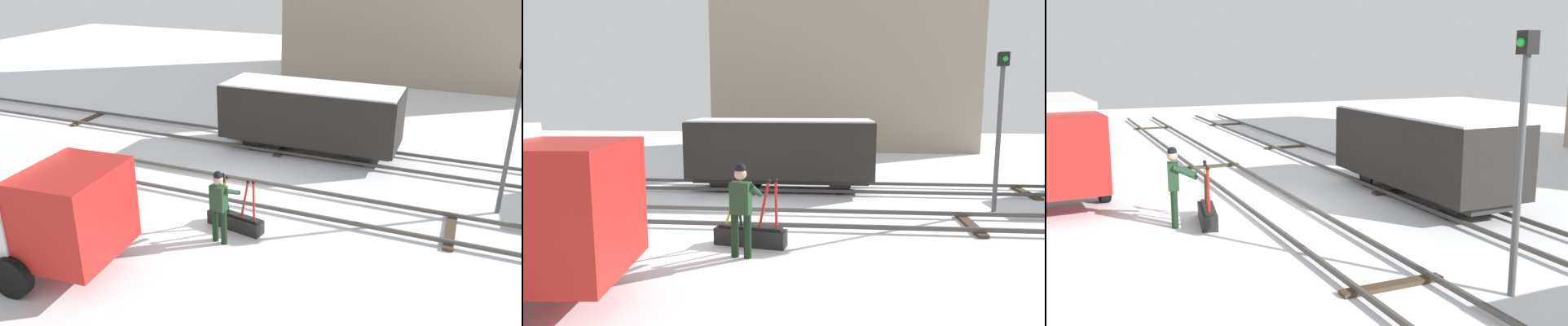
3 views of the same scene
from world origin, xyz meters
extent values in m
plane|color=white|center=(0.00, 0.00, 0.00)|extent=(60.00, 60.00, 0.00)
cube|color=#4C4742|center=(0.00, -0.72, 0.13)|extent=(44.00, 0.07, 0.10)
cube|color=#4C4742|center=(0.00, 0.72, 0.13)|extent=(44.00, 0.07, 0.10)
cube|color=#423323|center=(-5.87, 0.00, 0.04)|extent=(0.24, 1.94, 0.08)
cube|color=#423323|center=(5.87, 0.00, 0.04)|extent=(0.24, 1.94, 0.08)
cube|color=#4C4742|center=(0.00, 3.33, 0.13)|extent=(44.00, 0.07, 0.10)
cube|color=#4C4742|center=(0.00, 4.77, 0.13)|extent=(44.00, 0.07, 0.10)
cube|color=#423323|center=(-8.80, 4.05, 0.04)|extent=(0.24, 1.94, 0.08)
cube|color=#423323|center=(0.00, 4.05, 0.04)|extent=(0.24, 1.94, 0.08)
cube|color=black|center=(0.82, -1.88, 0.18)|extent=(1.56, 0.62, 0.36)
cube|color=black|center=(0.82, -1.88, 0.39)|extent=(1.38, 0.44, 0.06)
cylinder|color=yellow|center=(0.43, -1.81, 0.86)|extent=(0.40, 0.13, 1.01)
sphere|color=black|center=(0.60, -1.84, 1.35)|extent=(0.09, 0.09, 0.09)
cylinder|color=black|center=(0.55, -1.83, 0.88)|extent=(0.21, 0.09, 1.05)
sphere|color=black|center=(0.48, -1.82, 1.40)|extent=(0.09, 0.09, 0.09)
cylinder|color=red|center=(1.11, -1.93, 0.87)|extent=(0.27, 0.10, 1.04)
sphere|color=black|center=(1.21, -1.95, 1.39)|extent=(0.09, 0.09, 0.09)
cylinder|color=red|center=(1.37, -1.98, 0.88)|extent=(0.08, 0.07, 1.05)
sphere|color=black|center=(1.36, -1.98, 1.41)|extent=(0.09, 0.09, 0.09)
cylinder|color=black|center=(0.63, -2.60, 0.44)|extent=(0.15, 0.15, 0.87)
cylinder|color=black|center=(0.89, -2.65, 0.44)|extent=(0.15, 0.15, 0.87)
cube|color=#1E3D23|center=(0.76, -2.63, 1.18)|extent=(0.42, 0.30, 0.62)
sphere|color=tan|center=(0.76, -2.63, 1.65)|extent=(0.24, 0.24, 0.24)
sphere|color=black|center=(0.76, -2.63, 1.74)|extent=(0.21, 0.21, 0.21)
cylinder|color=#1E3D23|center=(0.60, -2.33, 1.27)|extent=(0.21, 0.59, 0.33)
cylinder|color=#1E3D23|center=(1.01, -2.41, 1.29)|extent=(0.21, 0.58, 0.36)
cube|color=#B21E19|center=(-1.48, -4.94, 1.50)|extent=(2.06, 2.25, 1.90)
cube|color=black|center=(-0.58, -4.87, 1.83)|extent=(0.18, 1.78, 0.76)
cylinder|color=black|center=(-2.12, -6.12, 0.45)|extent=(0.92, 0.32, 0.90)
cylinder|color=black|center=(-2.31, -3.88, 0.45)|extent=(0.92, 0.32, 0.90)
cylinder|color=#4C4C4C|center=(6.95, 1.60, 1.95)|extent=(0.12, 0.12, 3.90)
cube|color=#2D2B28|center=(0.88, 4.05, 0.40)|extent=(5.72, 1.31, 0.20)
cube|color=black|center=(0.88, 4.05, 1.40)|extent=(6.03, 2.18, 1.80)
cube|color=white|center=(0.88, 4.05, 2.33)|extent=(5.90, 2.09, 0.06)
cylinder|color=black|center=(-1.08, 3.45, 0.35)|extent=(0.70, 0.10, 0.70)
cylinder|color=black|center=(-1.08, 4.65, 0.35)|extent=(0.70, 0.10, 0.70)
cylinder|color=black|center=(2.83, 3.45, 0.35)|extent=(0.70, 0.10, 0.70)
cylinder|color=black|center=(2.84, 4.64, 0.35)|extent=(0.70, 0.10, 0.70)
camera|label=1|loc=(5.82, -12.18, 6.45)|focal=35.37mm
camera|label=2|loc=(2.37, -11.13, 3.09)|focal=31.74mm
camera|label=3|loc=(13.90, -5.18, 3.91)|focal=40.61mm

